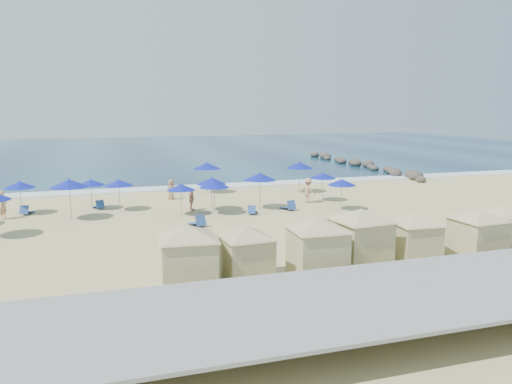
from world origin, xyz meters
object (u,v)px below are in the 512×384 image
cabana_5 (478,228)px  cabana_6 (504,223)px  cabana_4 (415,232)px  umbrella_7 (212,181)px  beachgoer_0 (3,205)px  trash_bin (240,247)px  umbrella_6 (214,184)px  umbrella_3 (69,183)px  umbrella_4 (119,183)px  umbrella_10 (323,176)px  umbrella_5 (181,187)px  cabana_0 (188,249)px  umbrella_2 (91,182)px  umbrella_12 (20,185)px  cabana_2 (317,240)px  beachgoer_1 (191,199)px  rock_jetty (360,164)px  beachgoer_3 (171,190)px  umbrella_11 (342,182)px  umbrella_9 (207,166)px  umbrella_8 (260,177)px  cabana_3 (361,231)px  beachgoer_2 (308,190)px  umbrella_13 (299,165)px  cabana_1 (247,247)px

cabana_5 → cabana_6: cabana_5 is taller
cabana_6 → cabana_4: bearing=-177.2°
umbrella_7 → beachgoer_0: (-13.43, 1.36, -1.15)m
trash_bin → umbrella_6: 9.82m
umbrella_3 → umbrella_4: umbrella_3 is taller
umbrella_10 → umbrella_5: bearing=-170.7°
cabana_0 → umbrella_4: size_ratio=2.01×
umbrella_2 → umbrella_12: bearing=-176.9°
umbrella_4 → cabana_2: bearing=-66.5°
cabana_0 → umbrella_4: (-1.97, 16.72, 0.32)m
umbrella_5 → umbrella_6: size_ratio=0.93×
umbrella_12 → beachgoer_1: size_ratio=1.44×
rock_jetty → beachgoer_1: size_ratio=16.49×
umbrella_7 → beachgoer_3: (-2.12, 5.15, -1.30)m
cabana_5 → umbrella_4: bearing=132.4°
beachgoer_0 → umbrella_6: bearing=-83.1°
cabana_2 → umbrella_10: 17.74m
cabana_0 → umbrella_12: 19.31m
cabana_5 → umbrella_7: size_ratio=1.80×
trash_bin → cabana_4: size_ratio=0.21×
umbrella_4 → cabana_6: bearing=-42.0°
umbrella_7 → umbrella_11: umbrella_7 is taller
beachgoer_1 → umbrella_3: bearing=118.4°
umbrella_9 → umbrella_12: size_ratio=1.14×
umbrella_10 → beachgoer_1: (-10.28, -0.53, -1.17)m
trash_bin → cabana_0: cabana_0 is taller
trash_bin → umbrella_11: 12.83m
umbrella_6 → beachgoer_1: 2.44m
trash_bin → umbrella_9: bearing=67.6°
cabana_4 → beachgoer_1: (-7.77, 14.87, -0.65)m
umbrella_4 → umbrella_7: (6.15, -1.97, 0.12)m
beachgoer_0 → beachgoer_1: bearing=-76.5°
umbrella_9 → umbrella_12: umbrella_9 is taller
cabana_0 → cabana_5: size_ratio=1.06×
umbrella_7 → umbrella_11: size_ratio=1.05×
trash_bin → beachgoer_1: (-0.38, 11.31, 0.39)m
umbrella_5 → umbrella_8: bearing=4.2°
cabana_3 → beachgoer_1: size_ratio=2.91×
cabana_2 → umbrella_7: bearing=94.7°
umbrella_5 → umbrella_9: size_ratio=0.82×
umbrella_2 → beachgoer_2: (15.58, -2.24, -1.00)m
cabana_6 → beachgoer_0: (-25.16, 15.53, -0.53)m
rock_jetty → beachgoer_2: bearing=-128.2°
umbrella_12 → umbrella_10: bearing=-4.5°
umbrella_8 → beachgoer_1: 5.05m
umbrella_9 → umbrella_2: bearing=-154.8°
umbrella_13 → beachgoer_1: (-10.06, -4.73, -1.51)m
umbrella_5 → cabana_1: bearing=-87.8°
umbrella_12 → beachgoer_0: (-0.88, -1.29, -1.09)m
beachgoer_1 → beachgoer_3: size_ratio=1.03×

